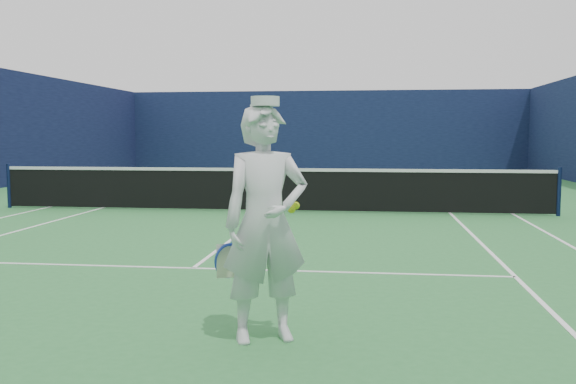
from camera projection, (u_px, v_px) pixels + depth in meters
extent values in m
plane|color=#2C7337|center=(269.00, 212.00, 14.80)|extent=(80.00, 80.00, 0.00)
cube|color=white|center=(314.00, 178.00, 26.54)|extent=(11.03, 0.06, 0.01)
cube|color=white|center=(45.00, 208.00, 15.49)|extent=(0.06, 23.83, 0.01)
cube|color=white|center=(515.00, 215.00, 14.10)|extent=(0.06, 23.83, 0.01)
cube|color=white|center=(99.00, 209.00, 15.32)|extent=(0.06, 23.77, 0.01)
cube|color=white|center=(451.00, 214.00, 14.27)|extent=(0.06, 23.77, 0.01)
cube|color=white|center=(299.00, 189.00, 21.12)|extent=(8.23, 0.06, 0.01)
cube|color=white|center=(193.00, 268.00, 8.47)|extent=(8.23, 0.06, 0.01)
cube|color=white|center=(269.00, 211.00, 14.80)|extent=(0.06, 12.80, 0.01)
cube|color=white|center=(314.00, 178.00, 26.39)|extent=(0.06, 0.30, 0.01)
cube|color=#0F1739|center=(325.00, 130.00, 32.40)|extent=(20.12, 0.12, 4.00)
cylinder|color=#141E4C|center=(9.00, 186.00, 15.56)|extent=(0.09, 0.09, 1.07)
cylinder|color=#141E4C|center=(559.00, 192.00, 13.94)|extent=(0.09, 0.09, 1.07)
cube|color=black|center=(269.00, 190.00, 14.75)|extent=(12.79, 0.02, 0.92)
cube|color=white|center=(269.00, 170.00, 14.71)|extent=(12.79, 0.04, 0.07)
cube|color=white|center=(269.00, 191.00, 14.76)|extent=(0.05, 0.03, 0.94)
imported|color=silver|center=(266.00, 223.00, 5.44)|extent=(0.87, 0.74, 2.02)
cylinder|color=white|center=(265.00, 101.00, 5.35)|extent=(0.24, 0.24, 0.08)
cube|color=white|center=(262.00, 106.00, 5.48)|extent=(0.20, 0.16, 0.02)
cylinder|color=navy|center=(231.00, 219.00, 5.44)|extent=(0.07, 0.10, 0.22)
cube|color=#2037B0|center=(233.00, 239.00, 5.51)|extent=(0.03, 0.03, 0.14)
torus|color=#2037B0|center=(229.00, 261.00, 5.58)|extent=(0.31, 0.21, 0.29)
cube|color=beige|center=(229.00, 261.00, 5.58)|extent=(0.20, 0.09, 0.30)
sphere|color=#BAD117|center=(292.00, 209.00, 5.60)|extent=(0.07, 0.07, 0.07)
sphere|color=#BAD117|center=(296.00, 206.00, 5.63)|extent=(0.07, 0.07, 0.07)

